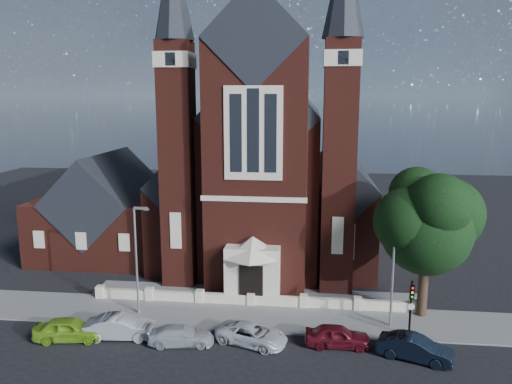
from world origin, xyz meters
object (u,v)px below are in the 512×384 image
(car_navy, at_px, (415,348))
(car_silver_a, at_px, (121,327))
(traffic_signal, at_px, (411,302))
(car_lime_van, at_px, (69,329))
(car_silver_b, at_px, (181,335))
(church, at_px, (270,169))
(car_dark_red, at_px, (337,336))
(parish_hall, at_px, (108,214))
(street_tree, at_px, (429,225))
(car_white_suv, at_px, (252,334))
(street_lamp_left, at_px, (137,254))
(street_lamp_right, at_px, (395,264))

(car_navy, bearing_deg, car_silver_a, 108.03)
(car_navy, bearing_deg, traffic_signal, 16.71)
(car_lime_van, height_order, car_silver_b, car_lime_van)
(church, relative_size, traffic_signal, 8.72)
(traffic_signal, relative_size, car_lime_van, 0.90)
(car_dark_red, bearing_deg, church, 14.54)
(traffic_signal, xyz_separation_m, car_silver_a, (-18.93, -2.06, -1.81))
(parish_hall, height_order, street_tree, street_tree)
(car_silver_a, bearing_deg, car_white_suv, -94.60)
(car_silver_b, height_order, car_dark_red, car_dark_red)
(parish_hall, distance_m, car_silver_b, 22.04)
(street_lamp_left, height_order, car_white_suv, street_lamp_left)
(street_lamp_left, height_order, car_dark_red, street_lamp_left)
(car_lime_van, distance_m, car_white_suv, 12.00)
(car_lime_van, bearing_deg, car_navy, -98.99)
(parish_hall, distance_m, street_lamp_left, 16.18)
(car_silver_a, bearing_deg, street_lamp_left, -6.29)
(traffic_signal, distance_m, car_silver_a, 19.13)
(car_silver_b, xyz_separation_m, car_white_suv, (4.53, 0.59, 0.03))
(parish_hall, height_order, car_white_suv, parish_hall)
(parish_hall, relative_size, car_silver_a, 2.62)
(car_silver_b, bearing_deg, car_dark_red, -92.29)
(street_lamp_right, bearing_deg, street_lamp_left, 180.00)
(church, height_order, street_tree, church)
(street_lamp_right, bearing_deg, traffic_signal, -59.99)
(church, xyz_separation_m, car_navy, (10.85, -23.19, -7.45))
(street_tree, relative_size, car_dark_red, 2.59)
(car_white_suv, height_order, car_dark_red, car_dark_red)
(car_silver_a, bearing_deg, church, -25.33)
(street_lamp_right, xyz_separation_m, traffic_signal, (0.91, -1.57, -2.02))
(street_tree, distance_m, car_navy, 8.79)
(street_lamp_left, relative_size, car_dark_red, 1.96)
(church, height_order, car_navy, church)
(street_lamp_right, xyz_separation_m, car_silver_b, (-13.85, -4.01, -3.98))
(street_tree, relative_size, street_lamp_right, 1.32)
(car_navy, bearing_deg, church, 44.98)
(street_tree, xyz_separation_m, street_lamp_left, (-20.51, -1.71, -2.36))
(car_navy, bearing_deg, car_silver_b, 108.98)
(car_silver_a, relative_size, car_dark_red, 1.13)
(car_silver_a, bearing_deg, street_tree, -81.39)
(traffic_signal, bearing_deg, parish_hall, 150.02)
(parish_hall, distance_m, street_lamp_right, 29.62)
(car_white_suv, bearing_deg, parish_hall, 62.75)
(parish_hall, height_order, car_dark_red, parish_hall)
(parish_hall, relative_size, traffic_signal, 3.05)
(street_tree, bearing_deg, church, 126.17)
(car_dark_red, height_order, car_navy, car_navy)
(traffic_signal, bearing_deg, street_lamp_left, 175.24)
(street_lamp_left, distance_m, car_navy, 19.62)
(car_dark_red, bearing_deg, car_silver_b, 93.78)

